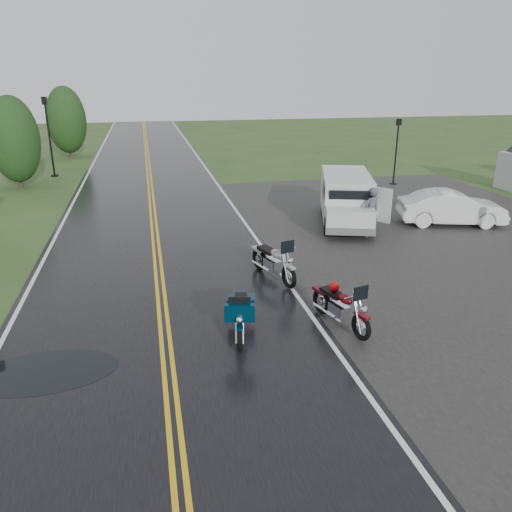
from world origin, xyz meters
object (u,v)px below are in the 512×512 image
(motorcycle_red, at_px, (362,317))
(motorcycle_teal, at_px, (240,327))
(person_at_van, at_px, (371,213))
(lamp_post_far_right, at_px, (396,152))
(sedan_white, at_px, (451,208))
(van_white, at_px, (328,209))
(lamp_post_far_left, at_px, (49,137))
(motorcycle_silver, at_px, (289,268))

(motorcycle_red, bearing_deg, motorcycle_teal, 161.46)
(person_at_van, distance_m, lamp_post_far_right, 10.55)
(motorcycle_teal, distance_m, sedan_white, 13.42)
(sedan_white, distance_m, lamp_post_far_right, 8.29)
(motorcycle_teal, bearing_deg, van_white, 69.83)
(van_white, xyz_separation_m, lamp_post_far_right, (7.09, 8.35, 0.81))
(sedan_white, distance_m, lamp_post_far_left, 23.46)
(van_white, height_order, lamp_post_far_right, lamp_post_far_right)
(motorcycle_silver, relative_size, person_at_van, 1.23)
(motorcycle_red, xyz_separation_m, sedan_white, (7.72, 8.40, 0.05))
(motorcycle_silver, bearing_deg, lamp_post_far_right, 35.58)
(motorcycle_red, height_order, sedan_white, sedan_white)
(motorcycle_silver, height_order, lamp_post_far_right, lamp_post_far_right)
(motorcycle_silver, xyz_separation_m, sedan_white, (8.54, 5.10, 0.00))
(person_at_van, height_order, lamp_post_far_left, lamp_post_far_left)
(motorcycle_red, bearing_deg, person_at_van, 48.81)
(lamp_post_far_left, bearing_deg, motorcycle_silver, -64.70)
(lamp_post_far_right, bearing_deg, person_at_van, -121.87)
(motorcycle_silver, relative_size, sedan_white, 0.56)
(van_white, bearing_deg, sedan_white, 20.32)
(motorcycle_red, height_order, lamp_post_far_left, lamp_post_far_left)
(van_white, xyz_separation_m, sedan_white, (5.58, 0.28, -0.35))
(motorcycle_teal, relative_size, lamp_post_far_right, 0.58)
(motorcycle_teal, relative_size, person_at_van, 1.12)
(motorcycle_red, height_order, lamp_post_far_right, lamp_post_far_right)
(van_white, distance_m, lamp_post_far_right, 10.98)
(motorcycle_teal, xyz_separation_m, lamp_post_far_right, (12.11, 16.31, 1.23))
(motorcycle_red, relative_size, lamp_post_far_left, 0.46)
(lamp_post_far_left, xyz_separation_m, lamp_post_far_right, (19.52, -6.87, -0.54))
(motorcycle_red, relative_size, person_at_van, 1.15)
(motorcycle_red, xyz_separation_m, lamp_post_far_left, (-10.29, 23.34, 1.75))
(sedan_white, bearing_deg, lamp_post_far_left, 65.73)
(motorcycle_teal, height_order, lamp_post_far_left, lamp_post_far_left)
(motorcycle_red, relative_size, van_white, 0.42)
(motorcycle_silver, xyz_separation_m, lamp_post_far_right, (10.05, 13.17, 1.16))
(sedan_white, bearing_deg, motorcycle_teal, 143.24)
(van_white, bearing_deg, person_at_van, -3.07)
(motorcycle_red, relative_size, motorcycle_silver, 0.94)
(motorcycle_silver, height_order, sedan_white, same)
(motorcycle_red, relative_size, motorcycle_teal, 1.03)
(motorcycle_teal, bearing_deg, person_at_van, 60.44)
(lamp_post_far_right, bearing_deg, motorcycle_silver, -127.35)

